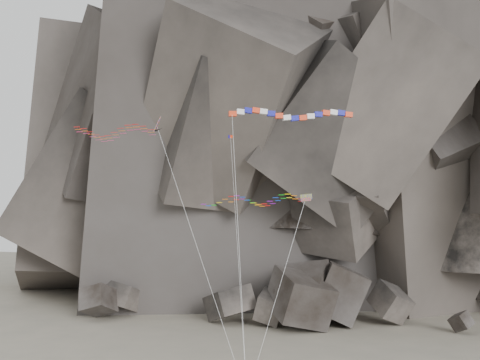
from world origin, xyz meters
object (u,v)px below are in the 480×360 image
(delta_kite, at_px, (111,131))
(banner_kite, at_px, (291,115))
(pennant_kite, at_px, (234,202))
(parafoil_kite, at_px, (249,200))

(delta_kite, bearing_deg, banner_kite, 1.96)
(delta_kite, relative_size, banner_kite, 0.96)
(delta_kite, distance_m, banner_kite, 18.44)
(banner_kite, xyz_separation_m, pennant_kite, (-4.84, -3.85, -8.87))
(delta_kite, height_order, parafoil_kite, delta_kite)
(banner_kite, height_order, parafoil_kite, banner_kite)
(pennant_kite, bearing_deg, delta_kite, -163.73)
(delta_kite, relative_size, parafoil_kite, 1.45)
(parafoil_kite, bearing_deg, delta_kite, 172.06)
(parafoil_kite, bearing_deg, pennant_kite, -159.17)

